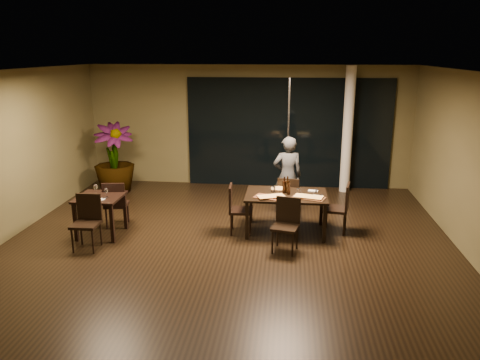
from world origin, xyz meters
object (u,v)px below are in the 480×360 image
(chair_main_right, at_px, (341,205))
(bottle_b, at_px, (289,187))
(side_table, at_px, (100,203))
(diner, at_px, (287,176))
(chair_side_near, at_px, (87,219))
(main_table, at_px, (286,198))
(bottle_a, at_px, (284,185))
(chair_main_far, at_px, (289,197))
(potted_plant, at_px, (114,158))
(chair_side_far, at_px, (115,202))
(chair_main_left, at_px, (237,207))
(bottle_c, at_px, (287,185))
(chair_main_near, at_px, (286,222))

(chair_main_right, bearing_deg, bottle_b, -72.61)
(side_table, bearing_deg, diner, 24.31)
(chair_side_near, height_order, bottle_b, bottle_b)
(main_table, relative_size, bottle_a, 4.80)
(chair_main_far, bearing_deg, chair_main_right, 161.53)
(main_table, xyz_separation_m, potted_plant, (-4.12, 2.17, 0.16))
(chair_main_right, distance_m, chair_side_far, 4.28)
(bottle_b, bearing_deg, chair_main_far, 89.19)
(bottle_a, bearing_deg, diner, 87.03)
(main_table, bearing_deg, diner, 89.40)
(main_table, distance_m, chair_main_far, 0.62)
(chair_main_left, bearing_deg, chair_main_right, -87.00)
(chair_main_far, relative_size, chair_side_near, 0.97)
(chair_main_right, height_order, bottle_c, bottle_c)
(chair_main_left, bearing_deg, bottle_a, -80.48)
(chair_side_far, xyz_separation_m, bottle_a, (3.22, 0.17, 0.39))
(chair_side_far, xyz_separation_m, diner, (3.27, 1.14, 0.31))
(potted_plant, distance_m, bottle_c, 4.64)
(chair_side_near, bearing_deg, side_table, 89.55)
(side_table, xyz_separation_m, bottle_c, (3.42, 0.58, 0.29))
(main_table, xyz_separation_m, chair_main_right, (1.01, 0.09, -0.15))
(chair_main_right, relative_size, diner, 0.58)
(side_table, relative_size, potted_plant, 0.48)
(chair_side_near, distance_m, potted_plant, 3.35)
(main_table, distance_m, diner, 1.05)
(diner, bearing_deg, chair_main_left, 40.70)
(side_table, bearing_deg, bottle_a, 9.68)
(chair_main_far, bearing_deg, chair_side_near, 34.83)
(chair_main_left, xyz_separation_m, bottle_a, (0.88, 0.20, 0.39))
(potted_plant, bearing_deg, bottle_c, -26.87)
(diner, bearing_deg, bottle_c, 79.42)
(main_table, bearing_deg, bottle_a, 118.36)
(bottle_a, bearing_deg, bottle_b, -48.28)
(bottle_b, bearing_deg, potted_plant, 152.23)
(chair_main_left, bearing_deg, main_table, -85.45)
(chair_side_far, relative_size, bottle_b, 3.42)
(potted_plant, bearing_deg, bottle_a, -27.23)
(chair_main_right, bearing_deg, chair_main_near, -36.64)
(side_table, relative_size, chair_side_far, 0.87)
(main_table, distance_m, bottle_a, 0.25)
(main_table, relative_size, chair_main_far, 1.64)
(potted_plant, height_order, bottle_c, potted_plant)
(chair_main_near, bearing_deg, chair_side_near, -162.84)
(side_table, height_order, bottle_c, bottle_c)
(chair_main_far, distance_m, chair_side_near, 3.83)
(chair_side_far, bearing_deg, bottle_a, 174.63)
(main_table, distance_m, chair_side_near, 3.57)
(main_table, relative_size, bottle_b, 5.59)
(main_table, relative_size, bottle_c, 4.66)
(chair_main_near, height_order, chair_side_far, chair_side_far)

